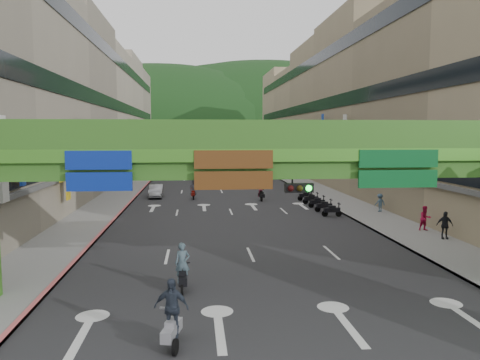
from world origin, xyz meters
TOP-DOWN VIEW (x-y plane):
  - road_slab at (0.00, 50.00)m, footprint 18.00×140.00m
  - sidewalk_left at (-11.00, 50.00)m, footprint 4.00×140.00m
  - sidewalk_right at (11.00, 50.00)m, footprint 4.00×140.00m
  - curb_left at (-9.10, 50.00)m, footprint 0.20×140.00m
  - curb_right at (9.10, 50.00)m, footprint 0.20×140.00m
  - building_row_left at (-18.93, 50.00)m, footprint 12.80×95.00m
  - building_row_right at (18.93, 50.00)m, footprint 12.80×95.00m
  - overpass_near at (0.93, 5.38)m, footprint 28.00×12.27m
  - overpass_far at (0.00, 65.00)m, footprint 28.00×2.20m
  - hill_left at (-15.00, 160.00)m, footprint 168.00×140.00m
  - hill_right at (25.00, 180.00)m, footprint 208.00×176.00m
  - bunting_string at (0.00, 30.00)m, footprint 26.00×0.36m
  - scooter_rider_near at (-3.52, 6.47)m, footprint 0.63×1.60m
  - scooter_rider_mid at (3.48, 32.26)m, footprint 0.82×1.60m
  - scooter_rider_left at (-3.72, 1.24)m, footprint 1.16×1.58m
  - scooter_rider_far at (-3.17, 34.05)m, footprint 0.84×1.60m
  - parked_scooter_row at (7.80, 27.39)m, footprint 1.60×9.38m
  - car_silver at (-7.00, 35.75)m, footprint 1.45×3.99m
  - car_yellow at (-0.69, 48.37)m, footprint 1.94×3.84m
  - pedestrian_red at (12.20, 16.51)m, footprint 0.84×0.67m
  - pedestrian_dark at (12.20, 14.06)m, footprint 1.04×0.55m
  - pedestrian_blue at (12.20, 24.15)m, footprint 0.78×0.59m

SIDE VIEW (x-z plane):
  - hill_left at x=-15.00m, z-range -56.00..56.00m
  - hill_right at x=25.00m, z-range -64.00..64.00m
  - road_slab at x=0.00m, z-range 0.00..0.02m
  - sidewalk_left at x=-11.00m, z-range 0.00..0.15m
  - sidewalk_right at x=11.00m, z-range 0.00..0.15m
  - curb_left at x=-9.10m, z-range 0.00..0.18m
  - curb_right at x=9.10m, z-range 0.00..0.18m
  - parked_scooter_row at x=7.80m, z-range -0.02..1.06m
  - car_yellow at x=-0.69m, z-range 0.00..1.25m
  - car_silver at x=-7.00m, z-range 0.00..1.31m
  - pedestrian_blue at x=12.20m, z-range 0.00..1.49m
  - pedestrian_red at x=12.20m, z-range 0.00..1.65m
  - pedestrian_dark at x=12.20m, z-range 0.00..1.70m
  - scooter_rider_near at x=-3.52m, z-range -0.07..1.98m
  - scooter_rider_mid at x=3.48m, z-range 0.02..1.91m
  - scooter_rider_far at x=-3.17m, z-range 0.01..2.02m
  - scooter_rider_left at x=-3.72m, z-range 0.02..2.21m
  - overpass_near at x=0.93m, z-range 1.66..8.76m
  - overpass_far at x=0.00m, z-range 1.85..8.95m
  - bunting_string at x=0.00m, z-range 5.73..6.19m
  - building_row_left at x=-18.93m, z-range -0.04..18.96m
  - building_row_right at x=18.93m, z-range -0.04..18.96m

